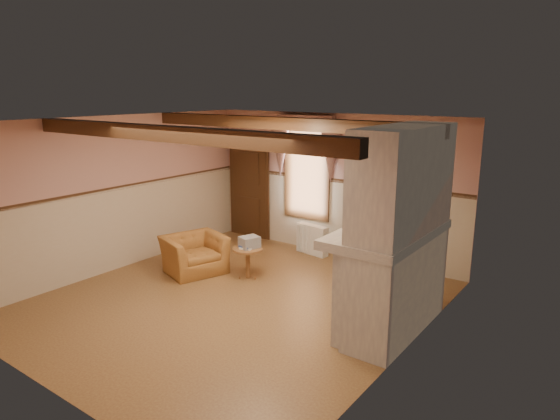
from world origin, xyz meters
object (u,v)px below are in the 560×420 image
Objects in this scene: armchair at (194,254)px; side_table at (248,263)px; bowl at (392,224)px; oil_lamp at (407,210)px; mantel_clock at (409,212)px; radiator at (312,239)px.

side_table is (0.98, 0.34, -0.06)m from armchair.
oil_lamp is at bearing 90.00° from bowl.
mantel_clock is (0.00, 0.57, 0.06)m from bowl.
mantel_clock is 0.08m from oil_lamp.
oil_lamp is (0.00, -0.07, 0.04)m from mantel_clock.
bowl is 0.58m from mantel_clock.
side_table is 3.02m from mantel_clock.
side_table is at bearing -88.54° from radiator.
radiator is 2.50× the size of oil_lamp.
radiator is at bearing 142.00° from bowl.
armchair is 3.33× the size of bowl.
mantel_clock is at bearing -21.17° from radiator.
oil_lamp is at bearing -60.78° from armchair.
side_table is 0.79× the size of radiator.
radiator is at bearing -9.87° from armchair.
mantel_clock is (2.52, -1.40, 1.22)m from radiator.
radiator is 2.92× the size of mantel_clock.
side_table is 3.03m from oil_lamp.
radiator is 2.26× the size of bowl.
radiator is 3.40m from bowl.
mantel_clock reaches higher than armchair.
armchair is 1.48× the size of radiator.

